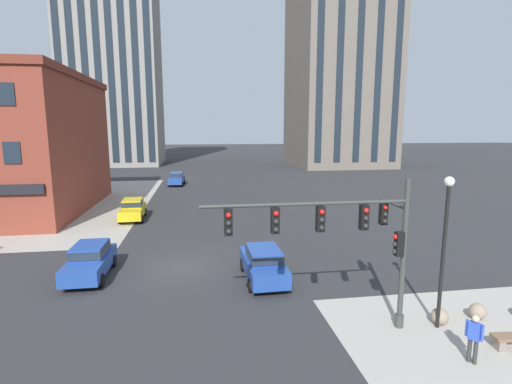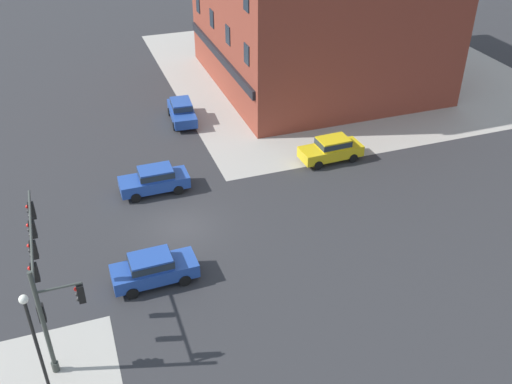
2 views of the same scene
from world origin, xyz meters
TOP-DOWN VIEW (x-y plane):
  - ground_plane at (0.00, 0.00)m, footprint 320.00×320.00m
  - traffic_signal_main at (6.61, -7.48)m, footprint 7.58×2.09m
  - bollard_sphere_curb_a at (10.22, -7.71)m, footprint 0.65×0.65m
  - bollard_sphere_curb_b at (11.95, -7.55)m, footprint 0.65×0.65m
  - pedestrian_walking_east at (9.73, -10.10)m, footprint 0.35×0.48m
  - street_lamp_corner_near at (10.00, -7.90)m, footprint 0.36×0.36m
  - car_main_southbound_near at (4.23, -2.41)m, footprint 1.97×4.44m
  - car_cross_eastbound at (-4.38, -0.66)m, footprint 1.90×4.40m
  - car_cross_westbound at (-1.76, 30.96)m, footprint 2.10×4.50m
  - car_parked_curb at (-4.31, 11.83)m, footprint 2.01×4.46m
  - residential_tower_skyline_left at (-15.37, 63.22)m, footprint 18.11×16.68m

SIDE VIEW (x-z plane):
  - ground_plane at x=0.00m, z-range 0.00..0.00m
  - bollard_sphere_curb_a at x=10.22m, z-range 0.00..0.65m
  - bollard_sphere_curb_b at x=11.95m, z-range 0.00..0.65m
  - car_main_southbound_near at x=4.23m, z-range 0.08..1.76m
  - car_cross_eastbound at x=-4.38m, z-range 0.08..1.76m
  - car_cross_westbound at x=-1.76m, z-range 0.08..1.76m
  - car_parked_curb at x=-4.31m, z-range 0.08..1.76m
  - pedestrian_walking_east at x=9.73m, z-range 0.12..1.75m
  - street_lamp_corner_near at x=10.00m, z-range 0.70..6.48m
  - traffic_signal_main at x=6.61m, z-range 0.85..6.53m
  - residential_tower_skyline_left at x=-15.37m, z-range 0.02..53.61m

